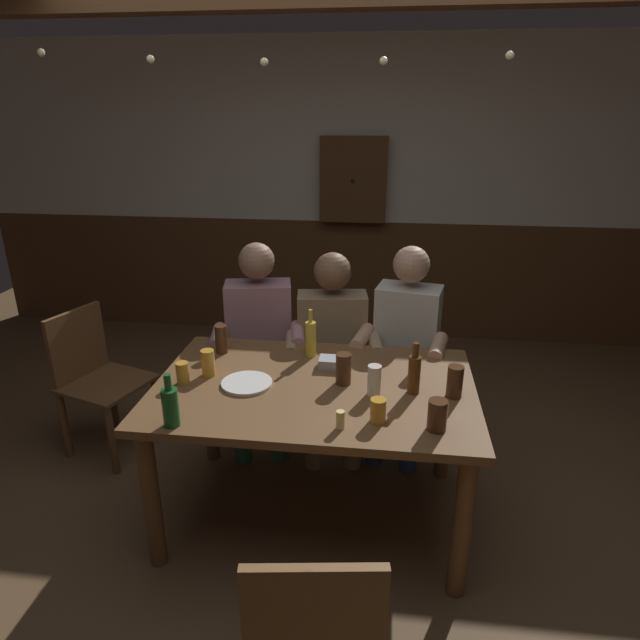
# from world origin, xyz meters

# --- Properties ---
(ground_plane) EXTENTS (8.13, 8.13, 0.00)m
(ground_plane) POSITION_xyz_m (0.00, 0.00, 0.00)
(ground_plane) COLOR brown
(back_wall_upper) EXTENTS (6.77, 0.12, 1.49)m
(back_wall_upper) POSITION_xyz_m (0.00, 2.72, 1.80)
(back_wall_upper) COLOR silver
(back_wall_wainscot) EXTENTS (6.77, 0.12, 1.05)m
(back_wall_wainscot) POSITION_xyz_m (0.00, 2.72, 0.53)
(back_wall_wainscot) COLOR brown
(back_wall_wainscot) RESTS_ON ground_plane
(dining_table) EXTENTS (1.52, 1.00, 0.76)m
(dining_table) POSITION_xyz_m (0.00, 0.16, 0.65)
(dining_table) COLOR brown
(dining_table) RESTS_ON ground_plane
(person_0) EXTENTS (0.58, 0.58, 1.25)m
(person_0) POSITION_xyz_m (-0.44, 0.88, 0.69)
(person_0) COLOR #B78493
(person_0) RESTS_ON ground_plane
(person_1) EXTENTS (0.59, 0.57, 1.20)m
(person_1) POSITION_xyz_m (0.01, 0.87, 0.67)
(person_1) COLOR #997F60
(person_1) RESTS_ON ground_plane
(person_2) EXTENTS (0.55, 0.59, 1.25)m
(person_2) POSITION_xyz_m (0.44, 0.89, 0.69)
(person_2) COLOR silver
(person_2) RESTS_ON ground_plane
(chair_empty_near_right) EXTENTS (0.50, 0.50, 0.88)m
(chair_empty_near_right) POSITION_xyz_m (0.15, -0.95, 0.48)
(chair_empty_near_right) COLOR brown
(chair_empty_near_right) RESTS_ON ground_plane
(chair_empty_near_left) EXTENTS (0.56, 0.56, 0.88)m
(chair_empty_near_left) POSITION_xyz_m (-1.39, 0.62, 0.48)
(chair_empty_near_left) COLOR brown
(chair_empty_near_left) RESTS_ON ground_plane
(table_candle) EXTENTS (0.04, 0.04, 0.08)m
(table_candle) POSITION_xyz_m (0.16, -0.21, 0.80)
(table_candle) COLOR #F9E08C
(table_candle) RESTS_ON dining_table
(condiment_caddy) EXTENTS (0.14, 0.10, 0.05)m
(condiment_caddy) POSITION_xyz_m (0.07, 0.36, 0.78)
(condiment_caddy) COLOR #B2B7BC
(condiment_caddy) RESTS_ON dining_table
(plate_0) EXTENTS (0.24, 0.24, 0.01)m
(plate_0) POSITION_xyz_m (-0.32, 0.11, 0.77)
(plate_0) COLOR white
(plate_0) RESTS_ON dining_table
(bottle_0) EXTENTS (0.06, 0.06, 0.25)m
(bottle_0) POSITION_xyz_m (0.46, 0.14, 0.86)
(bottle_0) COLOR #593314
(bottle_0) RESTS_ON dining_table
(bottle_1) EXTENTS (0.07, 0.07, 0.23)m
(bottle_1) POSITION_xyz_m (-0.54, -0.27, 0.85)
(bottle_1) COLOR #195923
(bottle_1) RESTS_ON dining_table
(bottle_2) EXTENTS (0.06, 0.06, 0.26)m
(bottle_2) POSITION_xyz_m (-0.06, 0.48, 0.86)
(bottle_2) COLOR gold
(bottle_2) RESTS_ON dining_table
(pint_glass_0) EXTENTS (0.07, 0.07, 0.15)m
(pint_glass_0) POSITION_xyz_m (0.65, 0.12, 0.83)
(pint_glass_0) COLOR #4C2D19
(pint_glass_0) RESTS_ON dining_table
(pint_glass_1) EXTENTS (0.06, 0.06, 0.15)m
(pint_glass_1) POSITION_xyz_m (0.28, 0.09, 0.83)
(pint_glass_1) COLOR white
(pint_glass_1) RESTS_ON dining_table
(pint_glass_2) EXTENTS (0.07, 0.07, 0.11)m
(pint_glass_2) POSITION_xyz_m (0.31, -0.14, 0.81)
(pint_glass_2) COLOR gold
(pint_glass_2) RESTS_ON dining_table
(pint_glass_3) EXTENTS (0.07, 0.07, 0.15)m
(pint_glass_3) POSITION_xyz_m (0.14, 0.19, 0.84)
(pint_glass_3) COLOR #4C2D19
(pint_glass_3) RESTS_ON dining_table
(pint_glass_4) EXTENTS (0.06, 0.06, 0.10)m
(pint_glass_4) POSITION_xyz_m (0.48, 0.31, 0.81)
(pint_glass_4) COLOR gold
(pint_glass_4) RESTS_ON dining_table
(pint_glass_5) EXTENTS (0.06, 0.06, 0.15)m
(pint_glass_5) POSITION_xyz_m (-0.54, 0.46, 0.84)
(pint_glass_5) COLOR #4C2D19
(pint_glass_5) RESTS_ON dining_table
(pint_glass_6) EXTENTS (0.07, 0.07, 0.13)m
(pint_glass_6) POSITION_xyz_m (-0.53, 0.19, 0.83)
(pint_glass_6) COLOR gold
(pint_glass_6) RESTS_ON dining_table
(pint_glass_7) EXTENTS (0.06, 0.06, 0.11)m
(pint_glass_7) POSITION_xyz_m (-0.62, 0.09, 0.81)
(pint_glass_7) COLOR gold
(pint_glass_7) RESTS_ON dining_table
(pint_glass_8) EXTENTS (0.08, 0.08, 0.13)m
(pint_glass_8) POSITION_xyz_m (0.55, -0.17, 0.83)
(pint_glass_8) COLOR #4C2D19
(pint_glass_8) RESTS_ON dining_table
(wall_dart_cabinet) EXTENTS (0.56, 0.15, 0.70)m
(wall_dart_cabinet) POSITION_xyz_m (-0.00, 2.59, 1.42)
(wall_dart_cabinet) COLOR brown
(string_lights) EXTENTS (4.78, 0.04, 0.20)m
(string_lights) POSITION_xyz_m (-0.00, 0.48, 2.24)
(string_lights) COLOR #F9EAB2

